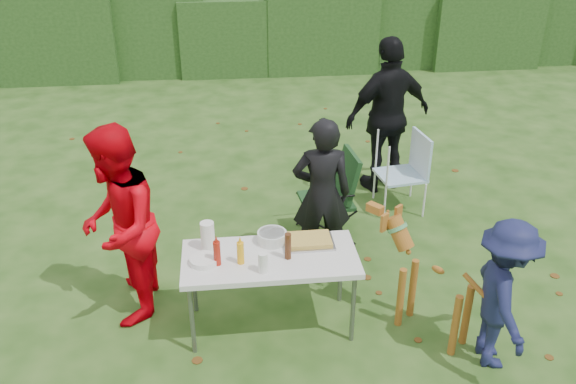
{
  "coord_description": "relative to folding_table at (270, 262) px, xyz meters",
  "views": [
    {
      "loc": [
        -0.32,
        -4.47,
        3.64
      ],
      "look_at": [
        0.23,
        0.5,
        1.0
      ],
      "focal_mm": 38.0,
      "sensor_mm": 36.0,
      "label": 1
    }
  ],
  "objects": [
    {
      "name": "ground",
      "position": [
        -0.01,
        0.16,
        -0.69
      ],
      "size": [
        80.0,
        80.0,
        0.0
      ],
      "primitive_type": "plane",
      "color": "#1E4211"
    },
    {
      "name": "hedge_row",
      "position": [
        -0.01,
        8.16,
        0.16
      ],
      "size": [
        22.0,
        1.4,
        1.7
      ],
      "primitive_type": "cube",
      "color": "#23471C",
      "rests_on": "ground"
    },
    {
      "name": "folding_table",
      "position": [
        0.0,
        0.0,
        0.0
      ],
      "size": [
        1.5,
        0.7,
        0.74
      ],
      "color": "silver",
      "rests_on": "ground"
    },
    {
      "name": "person_cook",
      "position": [
        0.59,
        0.93,
        0.12
      ],
      "size": [
        0.61,
        0.42,
        1.61
      ],
      "primitive_type": "imported",
      "rotation": [
        0.0,
        0.0,
        3.08
      ],
      "color": "black",
      "rests_on": "ground"
    },
    {
      "name": "person_red_jacket",
      "position": [
        -1.29,
        0.34,
        0.23
      ],
      "size": [
        0.71,
        0.9,
        1.83
      ],
      "primitive_type": "imported",
      "rotation": [
        0.0,
        0.0,
        -1.58
      ],
      "color": "red",
      "rests_on": "ground"
    },
    {
      "name": "person_black_puffy",
      "position": [
        1.68,
        2.55,
        0.29
      ],
      "size": [
        1.24,
        0.8,
        1.96
      ],
      "primitive_type": "imported",
      "rotation": [
        0.0,
        0.0,
        3.45
      ],
      "color": "black",
      "rests_on": "ground"
    },
    {
      "name": "child",
      "position": [
        1.8,
        -0.64,
        -0.02
      ],
      "size": [
        0.58,
        0.91,
        1.33
      ],
      "primitive_type": "imported",
      "rotation": [
        0.0,
        0.0,
        1.46
      ],
      "color": "#171C43",
      "rests_on": "ground"
    },
    {
      "name": "dog",
      "position": [
        1.39,
        -0.27,
        -0.17
      ],
      "size": [
        1.03,
        1.11,
        1.03
      ],
      "primitive_type": null,
      "rotation": [
        0.0,
        0.0,
        2.27
      ],
      "color": "#995B1E",
      "rests_on": "ground"
    },
    {
      "name": "camping_chair",
      "position": [
        0.74,
        1.47,
        -0.19
      ],
      "size": [
        0.68,
        0.68,
        1.0
      ],
      "primitive_type": null,
      "rotation": [
        0.0,
        0.0,
        3.24
      ],
      "color": "#1B3E1C",
      "rests_on": "ground"
    },
    {
      "name": "lawn_chair",
      "position": [
        1.72,
        2.0,
        -0.21
      ],
      "size": [
        0.64,
        0.64,
        0.95
      ],
      "primitive_type": null,
      "rotation": [
        0.0,
        0.0,
        3.28
      ],
      "color": "#57A4CC",
      "rests_on": "ground"
    },
    {
      "name": "food_tray",
      "position": [
        0.35,
        0.17,
        0.06
      ],
      "size": [
        0.45,
        0.3,
        0.02
      ],
      "primitive_type": "cube",
      "color": "#B7B7BA",
      "rests_on": "folding_table"
    },
    {
      "name": "focaccia_bread",
      "position": [
        0.35,
        0.17,
        0.09
      ],
      "size": [
        0.4,
        0.26,
        0.04
      ],
      "primitive_type": "cube",
      "color": "gold",
      "rests_on": "food_tray"
    },
    {
      "name": "mustard_bottle",
      "position": [
        -0.25,
        -0.07,
        0.15
      ],
      "size": [
        0.06,
        0.06,
        0.2
      ],
      "primitive_type": "cylinder",
      "color": "#F6AB13",
      "rests_on": "folding_table"
    },
    {
      "name": "ketchup_bottle",
      "position": [
        -0.44,
        -0.07,
        0.16
      ],
      "size": [
        0.06,
        0.06,
        0.22
      ],
      "primitive_type": "cylinder",
      "color": "#A61D0E",
      "rests_on": "folding_table"
    },
    {
      "name": "beer_bottle",
      "position": [
        0.15,
        -0.04,
        0.17
      ],
      "size": [
        0.06,
        0.06,
        0.24
      ],
      "primitive_type": "cylinder",
      "color": "#47230F",
      "rests_on": "folding_table"
    },
    {
      "name": "paper_towel_roll",
      "position": [
        -0.52,
        0.18,
        0.18
      ],
      "size": [
        0.12,
        0.12,
        0.26
      ],
      "primitive_type": "cylinder",
      "color": "white",
      "rests_on": "folding_table"
    },
    {
      "name": "cup_stack",
      "position": [
        -0.07,
        -0.22,
        0.14
      ],
      "size": [
        0.08,
        0.08,
        0.18
      ],
      "primitive_type": "cylinder",
      "color": "white",
      "rests_on": "folding_table"
    },
    {
      "name": "pasta_bowl",
      "position": [
        0.04,
        0.23,
        0.1
      ],
      "size": [
        0.26,
        0.26,
        0.1
      ],
      "primitive_type": "cylinder",
      "color": "silver",
      "rests_on": "folding_table"
    },
    {
      "name": "plate_stack",
      "position": [
        -0.56,
        -0.04,
        0.08
      ],
      "size": [
        0.24,
        0.24,
        0.05
      ],
      "primitive_type": "cylinder",
      "color": "white",
      "rests_on": "folding_table"
    }
  ]
}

